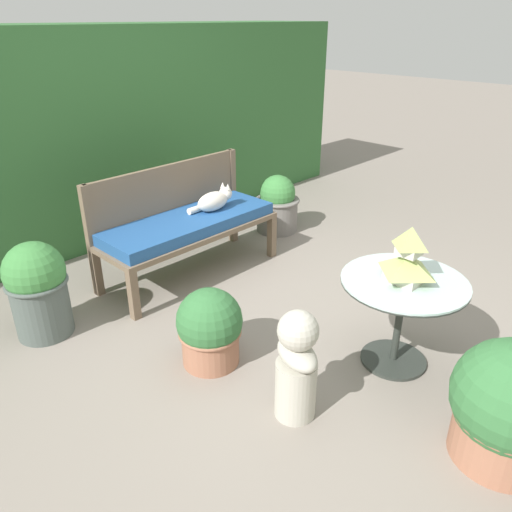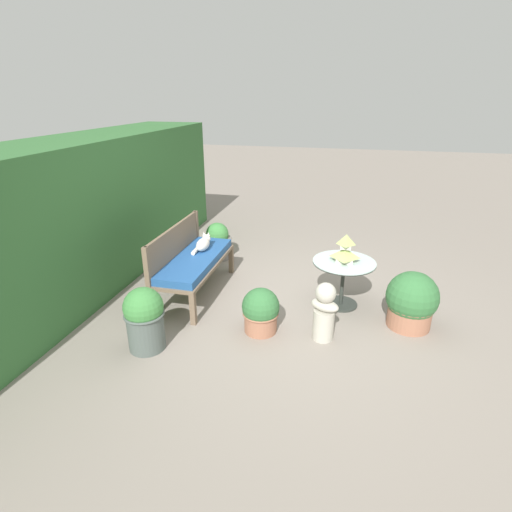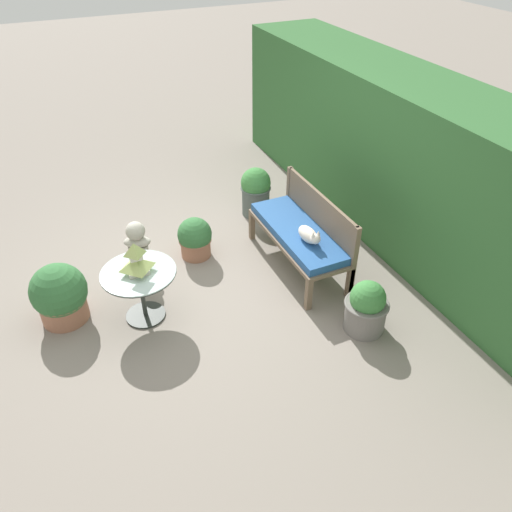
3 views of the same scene
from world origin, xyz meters
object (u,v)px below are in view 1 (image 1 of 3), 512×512
object	(u,v)px
pagoda_birdhouse	(408,259)
potted_plant_table_far	(509,407)
potted_plant_bench_left	(277,205)
garden_bench	(189,227)
potted_plant_patio_mid	(38,288)
cat	(214,200)
patio_table	(402,298)
potted_plant_hedge_corner	(210,328)
garden_bust	(297,365)

from	to	relation	value
pagoda_birdhouse	potted_plant_table_far	world-z (taller)	pagoda_birdhouse
potted_plant_bench_left	garden_bench	bearing A→B (deg)	-174.37
potted_plant_patio_mid	potted_plant_bench_left	distance (m)	2.41
cat	potted_plant_table_far	distance (m)	2.58
patio_table	pagoda_birdhouse	bearing A→B (deg)	0.00
potted_plant_bench_left	potted_plant_table_far	bearing A→B (deg)	-117.12
garden_bench	cat	bearing A→B (deg)	-3.56
patio_table	potted_plant_patio_mid	size ratio (longest dim) A/B	1.10
cat	potted_plant_hedge_corner	distance (m)	1.38
patio_table	potted_plant_patio_mid	distance (m)	2.29
garden_bust	potted_plant_bench_left	distance (m)	2.54
pagoda_birdhouse	potted_plant_hedge_corner	bearing A→B (deg)	134.03
pagoda_birdhouse	garden_bust	size ratio (longest dim) A/B	0.52
garden_bench	patio_table	distance (m)	1.81
patio_table	potted_plant_table_far	size ratio (longest dim) A/B	1.15
potted_plant_table_far	potted_plant_hedge_corner	world-z (taller)	potted_plant_table_far
patio_table	potted_plant_table_far	bearing A→B (deg)	-112.24
cat	potted_plant_bench_left	bearing A→B (deg)	6.24
cat	patio_table	size ratio (longest dim) A/B	0.56
garden_bust	potted_plant_table_far	bearing A→B (deg)	-130.25
garden_bench	potted_plant_hedge_corner	world-z (taller)	garden_bench
garden_bust	potted_plant_table_far	xyz separation A→B (m)	(0.47, -0.89, -0.02)
garden_bench	potted_plant_hedge_corner	size ratio (longest dim) A/B	2.99
patio_table	pagoda_birdhouse	size ratio (longest dim) A/B	2.20
potted_plant_patio_mid	potted_plant_bench_left	world-z (taller)	potted_plant_patio_mid
pagoda_birdhouse	potted_plant_patio_mid	bearing A→B (deg)	126.24
cat	potted_plant_patio_mid	distance (m)	1.50
cat	potted_plant_patio_mid	world-z (taller)	cat
garden_bust	potted_plant_hedge_corner	bearing A→B (deg)	23.41
potted_plant_table_far	potted_plant_patio_mid	bearing A→B (deg)	112.08
garden_bench	potted_plant_patio_mid	xyz separation A→B (m)	(-1.23, 0.04, -0.08)
cat	potted_plant_bench_left	distance (m)	0.99
potted_plant_hedge_corner	potted_plant_bench_left	bearing A→B (deg)	31.03
cat	pagoda_birdhouse	distance (m)	1.80
pagoda_birdhouse	potted_plant_table_far	bearing A→B (deg)	-112.24
garden_bench	garden_bust	world-z (taller)	garden_bust
garden_bust	potted_plant_hedge_corner	xyz separation A→B (m)	(-0.01, 0.66, -0.08)
potted_plant_table_far	garden_bench	bearing A→B (deg)	85.98
garden_bench	patio_table	world-z (taller)	patio_table
garden_bench	potted_plant_table_far	bearing A→B (deg)	-94.02
pagoda_birdhouse	potted_plant_hedge_corner	world-z (taller)	pagoda_birdhouse
potted_plant_table_far	cat	bearing A→B (deg)	80.18
potted_plant_patio_mid	potted_plant_hedge_corner	xyz separation A→B (m)	(0.57, -1.03, -0.10)
potted_plant_hedge_corner	patio_table	bearing A→B (deg)	-45.97
potted_plant_patio_mid	garden_bench	bearing A→B (deg)	-1.88
pagoda_birdhouse	garden_bust	distance (m)	0.87
cat	potted_plant_hedge_corner	xyz separation A→B (m)	(-0.92, -0.98, -0.34)
garden_bench	pagoda_birdhouse	size ratio (longest dim) A/B	4.48
pagoda_birdhouse	potted_plant_patio_mid	size ratio (longest dim) A/B	0.50
potted_plant_bench_left	garden_bust	bearing A→B (deg)	-135.93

